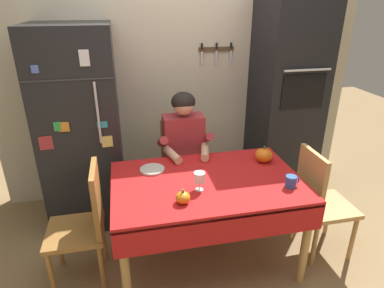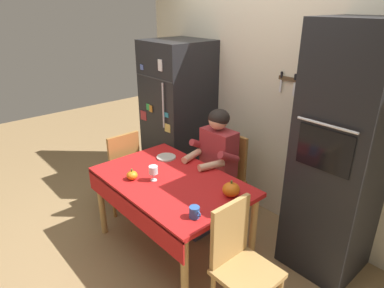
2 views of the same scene
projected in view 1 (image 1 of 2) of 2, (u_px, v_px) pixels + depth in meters
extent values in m
plane|color=#93754C|center=(209.00, 266.00, 2.67)|extent=(10.00, 10.00, 0.00)
cube|color=beige|center=(182.00, 71.00, 3.36)|extent=(3.70, 0.10, 2.60)
cube|color=#4C3823|center=(216.00, 49.00, 3.28)|extent=(0.36, 0.02, 0.04)
cube|color=silver|center=(202.00, 58.00, 3.28)|extent=(0.02, 0.01, 0.12)
cube|color=black|center=(202.00, 46.00, 3.23)|extent=(0.02, 0.01, 0.06)
cube|color=silver|center=(216.00, 58.00, 3.31)|extent=(0.02, 0.01, 0.13)
cube|color=black|center=(217.00, 46.00, 3.26)|extent=(0.02, 0.01, 0.06)
cube|color=silver|center=(231.00, 58.00, 3.34)|extent=(0.02, 0.01, 0.15)
cube|color=black|center=(231.00, 45.00, 3.29)|extent=(0.02, 0.01, 0.06)
cube|color=black|center=(81.00, 129.00, 2.98)|extent=(0.68, 0.68, 1.80)
cylinder|color=silver|center=(98.00, 113.00, 2.59)|extent=(0.02, 0.02, 0.50)
cube|color=#333335|center=(68.00, 80.00, 2.46)|extent=(0.67, 0.01, 0.01)
cube|color=teal|center=(102.00, 125.00, 2.65)|extent=(0.08, 0.01, 0.05)
cube|color=#E5D666|center=(107.00, 142.00, 2.71)|extent=(0.09, 0.01, 0.09)
cube|color=green|center=(57.00, 126.00, 2.58)|extent=(0.05, 0.01, 0.07)
cube|color=silver|center=(84.00, 58.00, 2.42)|extent=(0.07, 0.01, 0.12)
cube|color=#B73338|center=(46.00, 143.00, 2.61)|extent=(0.10, 0.02, 0.11)
cube|color=#4C66B7|center=(35.00, 69.00, 2.38)|extent=(0.05, 0.01, 0.06)
cube|color=orange|center=(64.00, 127.00, 2.59)|extent=(0.09, 0.02, 0.08)
cube|color=black|center=(286.00, 99.00, 3.34)|extent=(0.60, 0.60, 2.10)
cube|color=black|center=(303.00, 92.00, 3.01)|extent=(0.42, 0.01, 0.32)
cylinder|color=silver|center=(308.00, 70.00, 2.91)|extent=(0.45, 0.02, 0.02)
cylinder|color=tan|center=(126.00, 272.00, 2.14)|extent=(0.06, 0.06, 0.70)
cylinder|color=tan|center=(123.00, 205.00, 2.84)|extent=(0.06, 0.06, 0.70)
cylinder|color=tan|center=(305.00, 244.00, 2.39)|extent=(0.06, 0.06, 0.70)
cylinder|color=tan|center=(262.00, 189.00, 3.09)|extent=(0.06, 0.06, 0.70)
cube|color=red|center=(207.00, 182.00, 2.47)|extent=(1.40, 0.90, 0.04)
cube|color=red|center=(224.00, 230.00, 2.11)|extent=(1.40, 0.01, 0.20)
cube|color=#9E6B33|center=(183.00, 173.00, 3.19)|extent=(0.40, 0.40, 0.04)
cube|color=#9E6B33|center=(179.00, 142.00, 3.25)|extent=(0.36, 0.04, 0.48)
cylinder|color=#9E6B33|center=(169.00, 205.00, 3.09)|extent=(0.04, 0.04, 0.41)
cylinder|color=#9E6B33|center=(164.00, 186.00, 3.40)|extent=(0.04, 0.04, 0.41)
cylinder|color=#9E6B33|center=(204.00, 201.00, 3.16)|extent=(0.04, 0.04, 0.41)
cylinder|color=#9E6B33|center=(196.00, 183.00, 3.46)|extent=(0.04, 0.04, 0.41)
cube|color=#38384C|center=(181.00, 232.00, 2.99)|extent=(0.10, 0.22, 0.08)
cube|color=#38384C|center=(202.00, 229.00, 3.03)|extent=(0.10, 0.22, 0.08)
cylinder|color=#38384C|center=(179.00, 211.00, 2.96)|extent=(0.09, 0.09, 0.38)
cylinder|color=#38384C|center=(201.00, 208.00, 3.00)|extent=(0.09, 0.09, 0.38)
cube|color=#38384C|center=(177.00, 176.00, 3.00)|extent=(0.12, 0.40, 0.11)
cube|color=#38384C|center=(196.00, 174.00, 3.04)|extent=(0.12, 0.40, 0.11)
cube|color=#9E2D33|center=(184.00, 141.00, 3.01)|extent=(0.36, 0.20, 0.48)
cylinder|color=#9E2D33|center=(163.00, 142.00, 2.89)|extent=(0.07, 0.26, 0.18)
cylinder|color=#9E2D33|center=(207.00, 138.00, 2.97)|extent=(0.07, 0.26, 0.18)
cylinder|color=#D8A884|center=(173.00, 155.00, 2.77)|extent=(0.13, 0.27, 0.07)
cylinder|color=#D8A884|center=(205.00, 152.00, 2.83)|extent=(0.13, 0.27, 0.07)
sphere|color=#D8A884|center=(184.00, 104.00, 2.85)|extent=(0.19, 0.19, 0.19)
ellipsoid|color=black|center=(183.00, 102.00, 2.85)|extent=(0.21, 0.21, 0.17)
cube|color=tan|center=(326.00, 206.00, 2.69)|extent=(0.40, 0.40, 0.04)
cube|color=tan|center=(311.00, 181.00, 2.55)|extent=(0.04, 0.36, 0.48)
cylinder|color=tan|center=(353.00, 239.00, 2.66)|extent=(0.04, 0.04, 0.41)
cylinder|color=tan|center=(314.00, 245.00, 2.59)|extent=(0.04, 0.04, 0.41)
cylinder|color=tan|center=(328.00, 214.00, 2.96)|extent=(0.04, 0.04, 0.41)
cylinder|color=tan|center=(293.00, 219.00, 2.90)|extent=(0.04, 0.04, 0.41)
cube|color=#9E6B33|center=(75.00, 232.00, 2.39)|extent=(0.40, 0.40, 0.04)
cube|color=#9E6B33|center=(97.00, 198.00, 2.32)|extent=(0.04, 0.36, 0.48)
cylinder|color=#9E6B33|center=(59.00, 244.00, 2.60)|extent=(0.04, 0.04, 0.41)
cylinder|color=#9E6B33|center=(103.00, 238.00, 2.66)|extent=(0.04, 0.04, 0.41)
cylinder|color=#9E6B33|center=(52.00, 277.00, 2.29)|extent=(0.04, 0.04, 0.41)
cylinder|color=#9E6B33|center=(102.00, 269.00, 2.36)|extent=(0.04, 0.04, 0.41)
cylinder|color=#2D569E|center=(291.00, 182.00, 2.35)|extent=(0.08, 0.08, 0.09)
torus|color=#2D569E|center=(297.00, 180.00, 2.36)|extent=(0.05, 0.01, 0.05)
cylinder|color=white|center=(199.00, 190.00, 2.33)|extent=(0.06, 0.06, 0.01)
cylinder|color=white|center=(199.00, 185.00, 2.31)|extent=(0.01, 0.01, 0.06)
cylinder|color=white|center=(199.00, 177.00, 2.29)|extent=(0.08, 0.08, 0.07)
ellipsoid|color=orange|center=(264.00, 155.00, 2.71)|extent=(0.14, 0.14, 0.11)
cylinder|color=#4C6023|center=(264.00, 148.00, 2.69)|extent=(0.02, 0.02, 0.02)
ellipsoid|color=orange|center=(183.00, 198.00, 2.17)|extent=(0.10, 0.10, 0.08)
cylinder|color=#4C6023|center=(183.00, 191.00, 2.15)|extent=(0.02, 0.02, 0.02)
cylinder|color=#B7B2A8|center=(152.00, 169.00, 2.59)|extent=(0.19, 0.19, 0.02)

